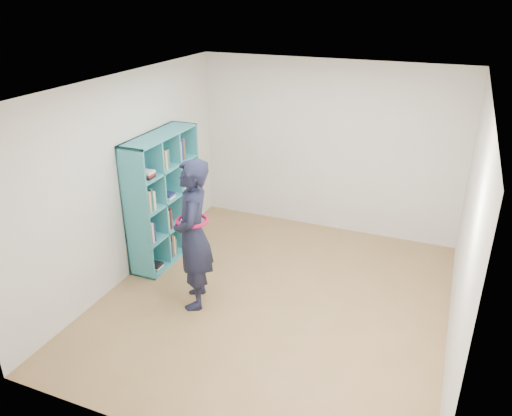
% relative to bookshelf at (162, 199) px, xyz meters
% --- Properties ---
extents(floor, '(4.50, 4.50, 0.00)m').
position_rel_bookshelf_xyz_m(floor, '(1.83, -0.49, -0.87)').
color(floor, olive).
rests_on(floor, ground).
extents(ceiling, '(4.50, 4.50, 0.00)m').
position_rel_bookshelf_xyz_m(ceiling, '(1.83, -0.49, 1.73)').
color(ceiling, white).
rests_on(ceiling, wall_back).
extents(wall_left, '(0.02, 4.50, 2.60)m').
position_rel_bookshelf_xyz_m(wall_left, '(-0.17, -0.49, 0.43)').
color(wall_left, silver).
rests_on(wall_left, floor).
extents(wall_right, '(0.02, 4.50, 2.60)m').
position_rel_bookshelf_xyz_m(wall_right, '(3.83, -0.49, 0.43)').
color(wall_right, silver).
rests_on(wall_right, floor).
extents(wall_back, '(4.00, 0.02, 2.60)m').
position_rel_bookshelf_xyz_m(wall_back, '(1.83, 1.76, 0.43)').
color(wall_back, silver).
rests_on(wall_back, floor).
extents(wall_front, '(4.00, 0.02, 2.60)m').
position_rel_bookshelf_xyz_m(wall_front, '(1.83, -2.74, 0.43)').
color(wall_front, silver).
rests_on(wall_front, floor).
extents(bookshelf, '(0.39, 1.33, 1.78)m').
position_rel_bookshelf_xyz_m(bookshelf, '(0.00, 0.00, 0.00)').
color(bookshelf, teal).
rests_on(bookshelf, floor).
extents(person, '(0.67, 0.78, 1.82)m').
position_rel_bookshelf_xyz_m(person, '(0.96, -0.87, 0.04)').
color(person, black).
rests_on(person, floor).
extents(smartphone, '(0.07, 0.08, 0.13)m').
position_rel_bookshelf_xyz_m(smartphone, '(0.80, -0.84, 0.16)').
color(smartphone, silver).
rests_on(smartphone, person).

